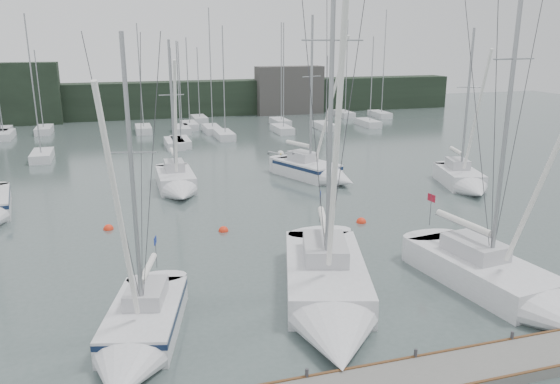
{
  "coord_description": "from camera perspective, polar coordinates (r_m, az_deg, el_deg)",
  "views": [
    {
      "loc": [
        -7.34,
        -18.61,
        11.07
      ],
      "look_at": [
        -0.17,
        5.0,
        4.08
      ],
      "focal_mm": 35.0,
      "sensor_mm": 36.0,
      "label": 1
    }
  ],
  "objects": [
    {
      "name": "ground",
      "position": [
        22.86,
        4.15,
        -13.18
      ],
      "size": [
        160.0,
        160.0,
        0.0
      ],
      "primitive_type": "plane",
      "color": "#4A5A57",
      "rests_on": "ground"
    },
    {
      "name": "seagull",
      "position": [
        22.4,
        0.08,
        4.1
      ],
      "size": [
        1.03,
        0.5,
        0.21
      ],
      "rotation": [
        0.0,
        0.0,
        -0.3
      ],
      "color": "white",
      "rests_on": "ground"
    },
    {
      "name": "buoy_c",
      "position": [
        34.36,
        -17.48,
        -3.73
      ],
      "size": [
        0.6,
        0.6,
        0.6
      ],
      "primitive_type": "sphere",
      "color": "red",
      "rests_on": "ground"
    },
    {
      "name": "buoy_a",
      "position": [
        32.65,
        -5.93,
        -4.08
      ],
      "size": [
        0.59,
        0.59,
        0.59
      ],
      "primitive_type": "sphere",
      "color": "red",
      "rests_on": "ground"
    },
    {
      "name": "far_building_left",
      "position": [
        79.94,
        -26.29,
        9.15
      ],
      "size": [
        12.0,
        3.0,
        8.0
      ],
      "primitive_type": "cube",
      "color": "black",
      "rests_on": "ground"
    },
    {
      "name": "buoy_b",
      "position": [
        37.38,
        5.39,
        -1.47
      ],
      "size": [
        0.56,
        0.56,
        0.56
      ],
      "primitive_type": "sphere",
      "color": "red",
      "rests_on": "ground"
    },
    {
      "name": "sailboat_near_center",
      "position": [
        23.07,
        5.25,
        -11.19
      ],
      "size": [
        6.63,
        11.75,
        18.68
      ],
      "rotation": [
        0.0,
        0.0,
        -0.3
      ],
      "color": "silver",
      "rests_on": "ground"
    },
    {
      "name": "mast_forest",
      "position": [
        65.75,
        -13.31,
        6.14
      ],
      "size": [
        60.66,
        25.79,
        14.87
      ],
      "color": "silver",
      "rests_on": "ground"
    },
    {
      "name": "buoy_d",
      "position": [
        34.34,
        8.48,
        -3.16
      ],
      "size": [
        0.62,
        0.62,
        0.62
      ],
      "primitive_type": "sphere",
      "color": "red",
      "rests_on": "ground"
    },
    {
      "name": "sailboat_near_right",
      "position": [
        25.87,
        23.66,
        -9.45
      ],
      "size": [
        4.53,
        10.81,
        17.33
      ],
      "rotation": [
        0.0,
        0.0,
        0.14
      ],
      "color": "silver",
      "rests_on": "ground"
    },
    {
      "name": "sailboat_mid_b",
      "position": [
        41.07,
        -10.66,
        0.76
      ],
      "size": [
        2.66,
        7.53,
        11.79
      ],
      "rotation": [
        0.0,
        0.0,
        -0.01
      ],
      "color": "silver",
      "rests_on": "ground"
    },
    {
      "name": "far_building_right",
      "position": [
        82.94,
        0.98,
        10.59
      ],
      "size": [
        10.0,
        3.0,
        7.0
      ],
      "primitive_type": "cube",
      "color": "#43403D",
      "rests_on": "ground"
    },
    {
      "name": "far_treeline",
      "position": [
        81.4,
        -11.79,
        9.46
      ],
      "size": [
        90.0,
        4.0,
        5.0
      ],
      "primitive_type": "cube",
      "color": "black",
      "rests_on": "ground"
    },
    {
      "name": "sailboat_mid_e",
      "position": [
        43.51,
        18.76,
        1.03
      ],
      "size": [
        4.3,
        7.58,
        12.57
      ],
      "rotation": [
        0.0,
        0.0,
        -0.26
      ],
      "color": "silver",
      "rests_on": "ground"
    },
    {
      "name": "sailboat_near_left",
      "position": [
        21.2,
        -14.68,
        -14.55
      ],
      "size": [
        4.45,
        8.09,
        12.18
      ],
      "rotation": [
        0.0,
        0.0,
        -0.26
      ],
      "color": "silver",
      "rests_on": "ground"
    },
    {
      "name": "sailboat_mid_d",
      "position": [
        43.99,
        4.08,
        2.08
      ],
      "size": [
        5.68,
        8.4,
        13.64
      ],
      "rotation": [
        0.0,
        0.0,
        0.41
      ],
      "color": "silver",
      "rests_on": "ground"
    }
  ]
}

